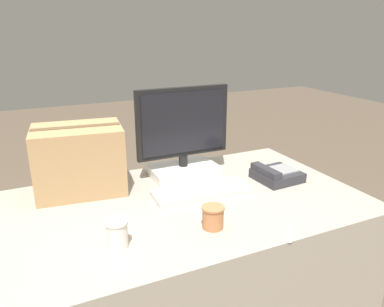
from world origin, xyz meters
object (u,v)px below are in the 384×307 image
keyboard (202,191)px  paper_cup_left (117,234)px  monitor (183,141)px  paper_cup_right (213,217)px  spoon (290,235)px  cardboard_box (79,160)px  desk_phone (276,175)px

keyboard → paper_cup_left: paper_cup_left is taller
monitor → paper_cup_right: monitor is taller
spoon → cardboard_box: (-0.60, 0.72, 0.15)m
monitor → spoon: bearing=-81.3°
monitor → desk_phone: (0.38, -0.26, -0.15)m
paper_cup_left → desk_phone: bearing=16.2°
paper_cup_left → spoon: 0.61m
monitor → keyboard: (-0.02, -0.25, -0.16)m
keyboard → cardboard_box: size_ratio=1.09×
keyboard → paper_cup_right: 0.30m
spoon → keyboard: bearing=-124.6°
paper_cup_left → paper_cup_right: 0.35m
desk_phone → cardboard_box: cardboard_box is taller
keyboard → monitor: bearing=89.0°
keyboard → spoon: bearing=-70.7°
monitor → cardboard_box: bearing=178.1°
desk_phone → cardboard_box: size_ratio=0.51×
paper_cup_left → paper_cup_right: (0.35, -0.02, -0.01)m
keyboard → desk_phone: 0.40m
monitor → keyboard: 0.30m
paper_cup_right → spoon: paper_cup_right is taller
monitor → spoon: monitor is taller
desk_phone → spoon: 0.51m
monitor → spoon: 0.73m
monitor → paper_cup_right: bearing=-102.3°
cardboard_box → spoon: bearing=-49.8°
desk_phone → paper_cup_right: paper_cup_right is taller
paper_cup_left → spoon: (0.57, -0.19, -0.05)m
cardboard_box → paper_cup_left: bearing=-86.7°
paper_cup_left → keyboard: bearing=29.9°
keyboard → paper_cup_right: size_ratio=5.21×
desk_phone → paper_cup_left: 0.88m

